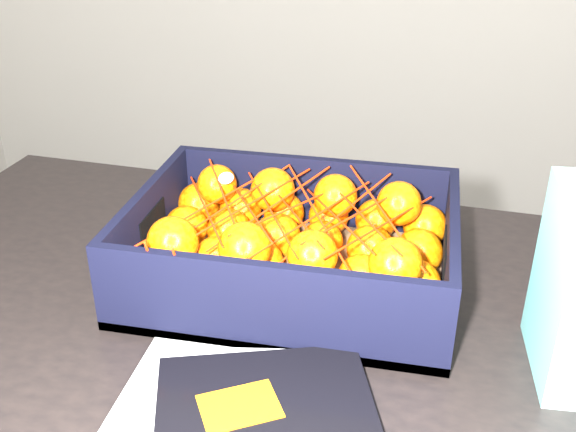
# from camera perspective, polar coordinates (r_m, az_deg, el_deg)

# --- Properties ---
(table) EXTENTS (1.25, 0.87, 0.75)m
(table) POSITION_cam_1_polar(r_m,az_deg,el_deg) (0.85, -0.40, -15.63)
(table) COLOR black
(table) RESTS_ON ground
(produce_crate) EXTENTS (0.40, 0.30, 0.11)m
(produce_crate) POSITION_cam_1_polar(r_m,az_deg,el_deg) (0.87, 0.41, -3.52)
(produce_crate) COLOR #916343
(produce_crate) RESTS_ON table
(clementine_heap) EXTENTS (0.38, 0.28, 0.11)m
(clementine_heap) POSITION_cam_1_polar(r_m,az_deg,el_deg) (0.86, 0.34, -2.33)
(clementine_heap) COLOR #FF6705
(clementine_heap) RESTS_ON produce_crate
(mesh_net) EXTENTS (0.33, 0.26, 0.09)m
(mesh_net) POSITION_cam_1_polar(r_m,az_deg,el_deg) (0.83, -0.09, 0.20)
(mesh_net) COLOR red
(mesh_net) RESTS_ON clementine_heap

